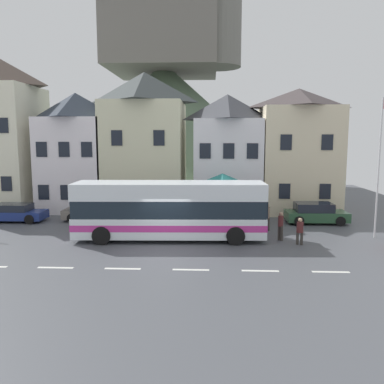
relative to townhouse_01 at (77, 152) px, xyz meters
name	(u,v)px	position (x,y,z in m)	size (l,w,h in m)	color
ground_plane	(164,251)	(8.36, -11.81, -4.66)	(40.00, 60.00, 0.07)	#4D5056
townhouse_01	(77,152)	(0.00, 0.00, 0.00)	(5.02, 5.69, 9.25)	white
townhouse_02	(145,142)	(5.44, 0.37, 0.80)	(6.12, 6.41, 10.85)	beige
townhouse_03	(227,153)	(11.98, 0.15, -0.08)	(5.06, 5.98, 9.09)	white
townhouse_04	(297,151)	(17.46, 0.15, 0.12)	(5.75, 5.98, 9.49)	beige
hilltop_castle	(165,118)	(4.81, 19.84, 3.75)	(34.47, 34.47, 22.14)	#556B52
transit_bus	(170,211)	(8.41, -9.45, -2.99)	(10.73, 3.06, 3.25)	white
bus_shelter	(222,182)	(11.46, -5.89, -1.72)	(3.60, 3.60, 3.45)	#473D33
parked_car_00	(315,213)	(17.78, -4.71, -3.95)	(4.06, 1.96, 1.39)	#2A5134
parked_car_01	(95,211)	(2.63, -4.42, -3.98)	(4.50, 2.10, 1.32)	slate
parked_car_02	(15,213)	(-2.77, -5.11, -4.02)	(4.00, 1.83, 1.22)	navy
pedestrian_00	(300,229)	(15.49, -10.32, -3.79)	(0.36, 0.36, 1.47)	#38332D
pedestrian_01	(281,225)	(14.62, -9.41, -3.76)	(0.29, 0.31, 1.61)	#38332D
pedestrian_02	(251,217)	(13.21, -6.97, -3.77)	(0.29, 0.29, 1.59)	#38332D
pedestrian_03	(267,215)	(14.20, -7.02, -3.65)	(0.34, 0.34, 1.69)	#38332D
public_bench	(232,213)	(12.24, -3.87, -4.15)	(1.67, 0.48, 0.87)	#33473D
flagpole	(381,159)	(20.23, -8.56, -0.08)	(0.95, 0.10, 7.94)	silver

